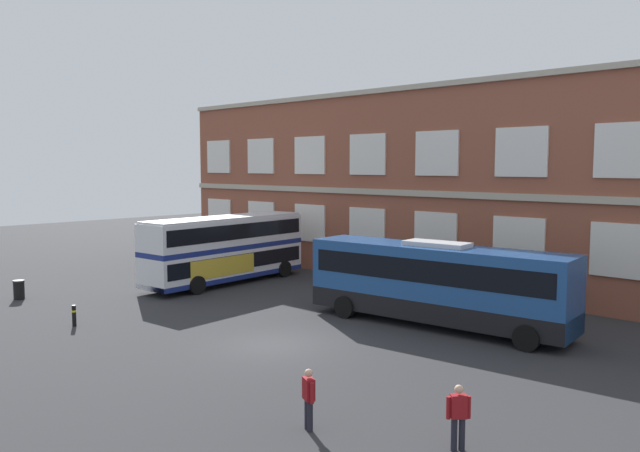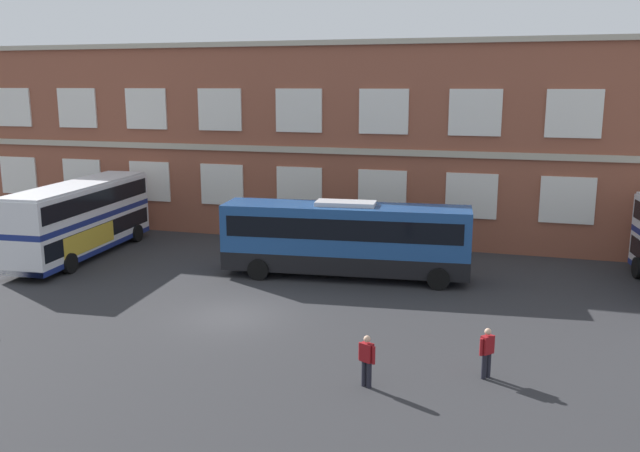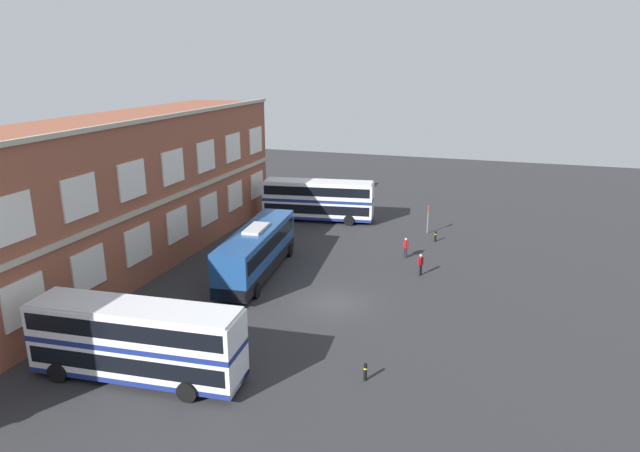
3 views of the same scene
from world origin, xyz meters
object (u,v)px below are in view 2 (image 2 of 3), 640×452
Objects in this scene: double_decker_near at (81,218)px; second_passenger at (487,351)px; waiting_passenger at (367,359)px; touring_coach at (345,239)px.

double_decker_near reaches higher than second_passenger.
double_decker_near reaches higher than waiting_passenger.
touring_coach is at bearing 0.49° from double_decker_near.
touring_coach is at bearing 126.06° from second_passenger.
second_passenger is (22.29, -9.89, -1.22)m from double_decker_near.
waiting_passenger is at bearing -31.83° from double_decker_near.
double_decker_near is 6.57× the size of second_passenger.
waiting_passenger is at bearing -154.14° from second_passenger.
second_passenger is at bearing -23.93° from double_decker_near.
waiting_passenger and second_passenger have the same top height.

